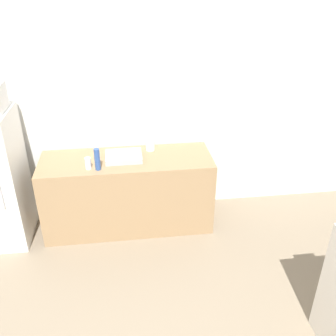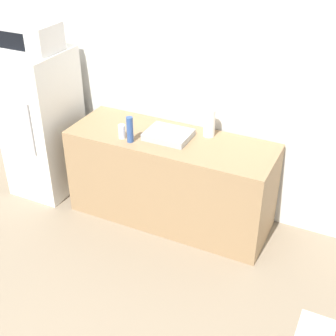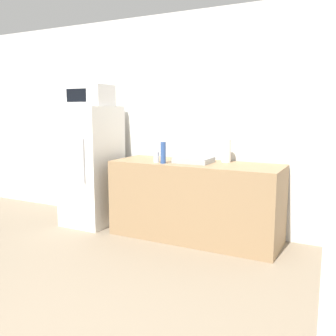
% 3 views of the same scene
% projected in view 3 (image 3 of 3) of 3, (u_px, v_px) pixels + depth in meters
% --- Properties ---
extents(wall_back, '(8.00, 0.06, 2.60)m').
position_uv_depth(wall_back, '(203.00, 123.00, 4.48)').
color(wall_back, silver).
rests_on(wall_back, ground_plane).
extents(refrigerator, '(0.59, 0.69, 1.50)m').
position_uv_depth(refrigerator, '(92.00, 166.00, 4.77)').
color(refrigerator, white).
rests_on(refrigerator, ground_plane).
extents(microwave, '(0.54, 0.37, 0.26)m').
position_uv_depth(microwave, '(89.00, 96.00, 4.64)').
color(microwave, white).
rests_on(microwave, refrigerator).
extents(counter, '(1.91, 0.67, 0.87)m').
position_uv_depth(counter, '(195.00, 201.00, 4.23)').
color(counter, '#937551').
rests_on(counter, ground_plane).
extents(sink_basin, '(0.40, 0.31, 0.06)m').
position_uv_depth(sink_basin, '(194.00, 160.00, 4.17)').
color(sink_basin, '#9EA3A8').
rests_on(sink_basin, counter).
extents(bottle_tall, '(0.06, 0.06, 0.24)m').
position_uv_depth(bottle_tall, '(163.00, 153.00, 4.09)').
color(bottle_tall, '#2D4C8C').
rests_on(bottle_tall, counter).
extents(bottle_short, '(0.06, 0.06, 0.13)m').
position_uv_depth(bottle_short, '(156.00, 157.00, 4.17)').
color(bottle_short, silver).
rests_on(bottle_short, counter).
extents(paper_towel_roll, '(0.10, 0.10, 0.26)m').
position_uv_depth(paper_towel_roll, '(226.00, 151.00, 4.19)').
color(paper_towel_roll, white).
rests_on(paper_towel_roll, counter).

